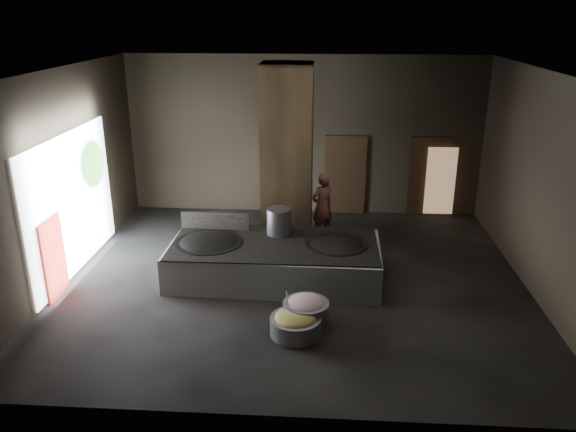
# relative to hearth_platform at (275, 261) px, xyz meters

# --- Properties ---
(floor) EXTENTS (10.00, 9.00, 0.10)m
(floor) POSITION_rel_hearth_platform_xyz_m (0.45, -0.06, -0.45)
(floor) COLOR black
(floor) RESTS_ON ground
(ceiling) EXTENTS (10.00, 9.00, 0.10)m
(ceiling) POSITION_rel_hearth_platform_xyz_m (0.45, -0.06, 4.15)
(ceiling) COLOR black
(ceiling) RESTS_ON back_wall
(back_wall) EXTENTS (10.00, 0.10, 4.50)m
(back_wall) POSITION_rel_hearth_platform_xyz_m (0.45, 4.49, 1.85)
(back_wall) COLOR black
(back_wall) RESTS_ON ground
(front_wall) EXTENTS (10.00, 0.10, 4.50)m
(front_wall) POSITION_rel_hearth_platform_xyz_m (0.45, -4.61, 1.85)
(front_wall) COLOR black
(front_wall) RESTS_ON ground
(left_wall) EXTENTS (0.10, 9.00, 4.50)m
(left_wall) POSITION_rel_hearth_platform_xyz_m (-4.60, -0.06, 1.85)
(left_wall) COLOR black
(left_wall) RESTS_ON ground
(right_wall) EXTENTS (0.10, 9.00, 4.50)m
(right_wall) POSITION_rel_hearth_platform_xyz_m (5.50, -0.06, 1.85)
(right_wall) COLOR black
(right_wall) RESTS_ON ground
(pillar) EXTENTS (1.20, 1.20, 4.50)m
(pillar) POSITION_rel_hearth_platform_xyz_m (0.15, 1.84, 1.85)
(pillar) COLOR black
(pillar) RESTS_ON ground
(hearth_platform) EXTENTS (4.64, 2.32, 0.80)m
(hearth_platform) POSITION_rel_hearth_platform_xyz_m (0.00, 0.00, 0.00)
(hearth_platform) COLOR silver
(hearth_platform) RESTS_ON ground
(platform_cap) EXTENTS (4.48, 2.15, 0.03)m
(platform_cap) POSITION_rel_hearth_platform_xyz_m (0.00, 0.00, 0.42)
(platform_cap) COLOR black
(platform_cap) RESTS_ON hearth_platform
(wok_left) EXTENTS (1.44, 1.44, 0.40)m
(wok_left) POSITION_rel_hearth_platform_xyz_m (-1.45, -0.05, 0.35)
(wok_left) COLOR black
(wok_left) RESTS_ON hearth_platform
(wok_left_rim) EXTENTS (1.47, 1.47, 0.05)m
(wok_left_rim) POSITION_rel_hearth_platform_xyz_m (-1.45, -0.05, 0.42)
(wok_left_rim) COLOR black
(wok_left_rim) RESTS_ON hearth_platform
(wok_right) EXTENTS (1.34, 1.34, 0.38)m
(wok_right) POSITION_rel_hearth_platform_xyz_m (1.35, 0.05, 0.35)
(wok_right) COLOR black
(wok_right) RESTS_ON hearth_platform
(wok_right_rim) EXTENTS (1.37, 1.37, 0.05)m
(wok_right_rim) POSITION_rel_hearth_platform_xyz_m (1.35, 0.05, 0.42)
(wok_right_rim) COLOR black
(wok_right_rim) RESTS_ON hearth_platform
(stock_pot) EXTENTS (0.56, 0.56, 0.60)m
(stock_pot) POSITION_rel_hearth_platform_xyz_m (0.05, 0.55, 0.73)
(stock_pot) COLOR #9E9FA5
(stock_pot) RESTS_ON hearth_platform
(splash_guard) EXTENTS (1.59, 0.10, 0.40)m
(splash_guard) POSITION_rel_hearth_platform_xyz_m (-1.45, 0.75, 0.63)
(splash_guard) COLOR black
(splash_guard) RESTS_ON hearth_platform
(cook) EXTENTS (0.76, 0.72, 1.76)m
(cook) POSITION_rel_hearth_platform_xyz_m (1.02, 2.35, 0.48)
(cook) COLOR #9E5F50
(cook) RESTS_ON ground
(veg_basin) EXTENTS (1.19, 1.19, 0.35)m
(veg_basin) POSITION_rel_hearth_platform_xyz_m (0.59, -2.31, -0.22)
(veg_basin) COLOR gray
(veg_basin) RESTS_ON ground
(veg_fill) EXTENTS (0.78, 0.78, 0.24)m
(veg_fill) POSITION_rel_hearth_platform_xyz_m (0.59, -2.31, -0.05)
(veg_fill) COLOR #94AC53
(veg_fill) RESTS_ON veg_basin
(ladle) EXTENTS (0.08, 0.38, 0.67)m
(ladle) POSITION_rel_hearth_platform_xyz_m (0.44, -2.16, 0.15)
(ladle) COLOR #9E9FA5
(ladle) RESTS_ON veg_basin
(meat_basin) EXTENTS (1.06, 1.06, 0.48)m
(meat_basin) POSITION_rel_hearth_platform_xyz_m (0.76, -1.97, -0.16)
(meat_basin) COLOR gray
(meat_basin) RESTS_ON ground
(meat_fill) EXTENTS (0.72, 0.72, 0.28)m
(meat_fill) POSITION_rel_hearth_platform_xyz_m (0.76, -1.97, 0.05)
(meat_fill) COLOR #B96F74
(meat_fill) RESTS_ON meat_basin
(doorway_near) EXTENTS (1.18, 0.08, 2.38)m
(doorway_near) POSITION_rel_hearth_platform_xyz_m (1.65, 4.39, 0.70)
(doorway_near) COLOR black
(doorway_near) RESTS_ON ground
(doorway_near_glow) EXTENTS (0.80, 0.04, 1.90)m
(doorway_near_glow) POSITION_rel_hearth_platform_xyz_m (1.74, 4.60, 0.65)
(doorway_near_glow) COLOR #8C6647
(doorway_near_glow) RESTS_ON ground
(doorway_far) EXTENTS (1.18, 0.08, 2.38)m
(doorway_far) POSITION_rel_hearth_platform_xyz_m (4.05, 4.39, 0.70)
(doorway_far) COLOR black
(doorway_far) RESTS_ON ground
(doorway_far_glow) EXTENTS (0.82, 0.04, 1.95)m
(doorway_far_glow) POSITION_rel_hearth_platform_xyz_m (4.35, 4.27, 0.65)
(doorway_far_glow) COLOR #8C6647
(doorway_far_glow) RESTS_ON ground
(left_opening) EXTENTS (0.04, 4.20, 3.10)m
(left_opening) POSITION_rel_hearth_platform_xyz_m (-4.50, 0.14, 1.20)
(left_opening) COLOR white
(left_opening) RESTS_ON ground
(pavilion_sliver) EXTENTS (0.05, 0.90, 1.70)m
(pavilion_sliver) POSITION_rel_hearth_platform_xyz_m (-4.43, -1.16, 0.45)
(pavilion_sliver) COLOR maroon
(pavilion_sliver) RESTS_ON ground
(tree_silhouette) EXTENTS (0.28, 1.10, 1.10)m
(tree_silhouette) POSITION_rel_hearth_platform_xyz_m (-4.40, 1.24, 1.80)
(tree_silhouette) COLOR #194714
(tree_silhouette) RESTS_ON left_opening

